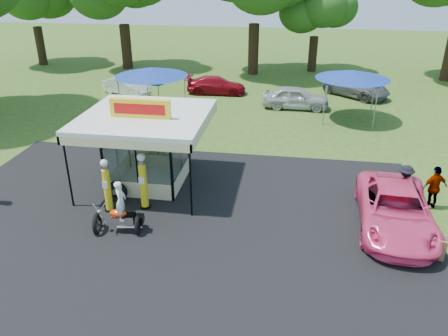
{
  "coord_description": "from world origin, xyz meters",
  "views": [
    {
      "loc": [
        4.18,
        -12.34,
        9.3
      ],
      "look_at": [
        1.63,
        4.0,
        1.51
      ],
      "focal_mm": 35.0,
      "sensor_mm": 36.0,
      "label": 1
    }
  ],
  "objects": [
    {
      "name": "motorcycle",
      "position": [
        -1.82,
        0.93,
        0.87
      ],
      "size": [
        1.94,
        1.12,
        2.23
      ],
      "rotation": [
        0.0,
        0.0,
        0.15
      ],
      "color": "black",
      "rests_on": "ground"
    },
    {
      "name": "tent_west",
      "position": [
        -4.72,
        14.49,
        2.96
      ],
      "size": [
        4.68,
        4.68,
        3.27
      ],
      "rotation": [
        0.0,
        0.0,
        -0.31
      ],
      "color": "gray",
      "rests_on": "ground"
    },
    {
      "name": "spectator_east_a",
      "position": [
        9.13,
        4.82,
        0.89
      ],
      "size": [
        1.33,
        1.15,
        1.78
      ],
      "primitive_type": "imported",
      "rotation": [
        0.0,
        0.0,
        3.67
      ],
      "color": "black",
      "rests_on": "ground"
    },
    {
      "name": "bg_car_c",
      "position": [
        4.57,
        17.75,
        0.78
      ],
      "size": [
        4.59,
        1.93,
        1.55
      ],
      "primitive_type": "imported",
      "rotation": [
        0.0,
        0.0,
        1.55
      ],
      "color": "#B4B5B9",
      "rests_on": "ground"
    },
    {
      "name": "tent_east",
      "position": [
        7.97,
        15.83,
        2.93
      ],
      "size": [
        4.64,
        4.64,
        3.24
      ],
      "rotation": [
        0.0,
        0.0,
        -0.11
      ],
      "color": "gray",
      "rests_on": "ground"
    },
    {
      "name": "gas_pump_right",
      "position": [
        -1.52,
        2.79,
        1.19
      ],
      "size": [
        0.46,
        0.46,
        2.49
      ],
      "color": "black",
      "rests_on": "ground"
    },
    {
      "name": "kiosk_car",
      "position": [
        -2.0,
        7.2,
        0.48
      ],
      "size": [
        2.82,
        1.13,
        0.96
      ],
      "primitive_type": "imported",
      "rotation": [
        0.0,
        0.0,
        1.57
      ],
      "color": "yellow",
      "rests_on": "ground"
    },
    {
      "name": "asphalt_apron",
      "position": [
        0.0,
        2.0,
        0.02
      ],
      "size": [
        20.0,
        14.0,
        0.04
      ],
      "primitive_type": "cube",
      "color": "black",
      "rests_on": "ground"
    },
    {
      "name": "gas_pump_left",
      "position": [
        -2.89,
        2.34,
        1.12
      ],
      "size": [
        0.44,
        0.44,
        2.33
      ],
      "color": "black",
      "rests_on": "ground"
    },
    {
      "name": "bg_car_a",
      "position": [
        -8.4,
        19.3,
        0.66
      ],
      "size": [
        4.22,
        2.95,
        1.32
      ],
      "primitive_type": "imported",
      "rotation": [
        0.0,
        0.0,
        1.14
      ],
      "color": "white",
      "rests_on": "ground"
    },
    {
      "name": "bg_car_d",
      "position": [
        9.14,
        21.56,
        0.71
      ],
      "size": [
        5.42,
        5.09,
        1.42
      ],
      "primitive_type": "imported",
      "rotation": [
        0.0,
        0.0,
        0.87
      ],
      "color": "#535456",
      "rests_on": "ground"
    },
    {
      "name": "pink_sedan",
      "position": [
        8.42,
        2.85,
        0.79
      ],
      "size": [
        2.99,
        5.86,
        1.59
      ],
      "primitive_type": "imported",
      "rotation": [
        0.0,
        0.0,
        -0.06
      ],
      "color": "#FF4585",
      "rests_on": "ground"
    },
    {
      "name": "ground",
      "position": [
        0.0,
        0.0,
        0.0
      ],
      "size": [
        120.0,
        120.0,
        0.0
      ],
      "primitive_type": "plane",
      "color": "#325019",
      "rests_on": "ground"
    },
    {
      "name": "bg_car_b",
      "position": [
        -1.58,
        20.67,
        0.67
      ],
      "size": [
        4.66,
        2.01,
        1.33
      ],
      "primitive_type": "imported",
      "rotation": [
        0.0,
        0.0,
        1.6
      ],
      "color": "maroon",
      "rests_on": "ground"
    },
    {
      "name": "spare_tires",
      "position": [
        -2.93,
        3.27,
        0.42
      ],
      "size": [
        1.07,
        0.82,
        0.86
      ],
      "rotation": [
        0.0,
        0.0,
        0.3
      ],
      "color": "black",
      "rests_on": "ground"
    },
    {
      "name": "a_frame_sign",
      "position": [
        9.49,
        0.91,
        0.47
      ],
      "size": [
        0.57,
        0.63,
        0.93
      ],
      "rotation": [
        0.0,
        0.0,
        -0.35
      ],
      "color": "#593819",
      "rests_on": "ground"
    },
    {
      "name": "spectator_east_b",
      "position": [
        10.28,
        4.66,
        0.95
      ],
      "size": [
        1.2,
        0.82,
        1.89
      ],
      "primitive_type": "imported",
      "rotation": [
        0.0,
        0.0,
        3.49
      ],
      "color": "gray",
      "rests_on": "ground"
    },
    {
      "name": "oak_far_d",
      "position": [
        6.0,
        29.86,
        5.6
      ],
      "size": [
        7.38,
        7.38,
        8.79
      ],
      "color": "black",
      "rests_on": "ground"
    },
    {
      "name": "gas_station_kiosk",
      "position": [
        -2.0,
        4.99,
        1.78
      ],
      "size": [
        5.4,
        5.4,
        4.18
      ],
      "color": "white",
      "rests_on": "ground"
    }
  ]
}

